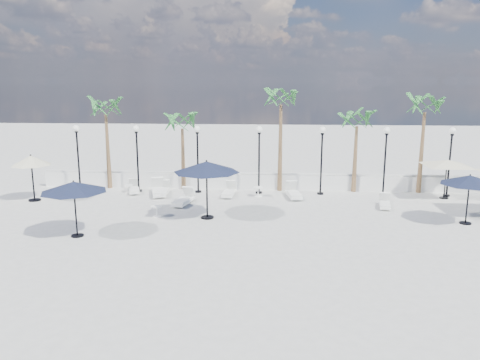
# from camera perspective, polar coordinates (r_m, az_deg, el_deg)

# --- Properties ---
(ground) EXTENTS (100.00, 100.00, 0.00)m
(ground) POSITION_cam_1_polar(r_m,az_deg,el_deg) (20.60, 1.79, -5.86)
(ground) COLOR #9B9B96
(ground) RESTS_ON ground
(balustrade) EXTENTS (26.00, 0.30, 1.01)m
(balustrade) POSITION_cam_1_polar(r_m,az_deg,el_deg) (27.73, 2.37, -0.20)
(balustrade) COLOR silver
(balustrade) RESTS_ON ground
(lamppost_0) EXTENTS (0.36, 0.36, 3.84)m
(lamppost_0) POSITION_cam_1_polar(r_m,az_deg,el_deg) (28.64, -19.20, 3.65)
(lamppost_0) COLOR black
(lamppost_0) RESTS_ON ground
(lamppost_1) EXTENTS (0.36, 0.36, 3.84)m
(lamppost_1) POSITION_cam_1_polar(r_m,az_deg,el_deg) (27.47, -12.44, 3.70)
(lamppost_1) COLOR black
(lamppost_1) RESTS_ON ground
(lamppost_2) EXTENTS (0.36, 0.36, 3.84)m
(lamppost_2) POSITION_cam_1_polar(r_m,az_deg,el_deg) (26.70, -5.20, 3.71)
(lamppost_2) COLOR black
(lamppost_2) RESTS_ON ground
(lamppost_3) EXTENTS (0.36, 0.36, 3.84)m
(lamppost_3) POSITION_cam_1_polar(r_m,az_deg,el_deg) (26.38, 2.34, 3.65)
(lamppost_3) COLOR black
(lamppost_3) RESTS_ON ground
(lamppost_4) EXTENTS (0.36, 0.36, 3.84)m
(lamppost_4) POSITION_cam_1_polar(r_m,az_deg,el_deg) (26.53, 9.94, 3.52)
(lamppost_4) COLOR black
(lamppost_4) RESTS_ON ground
(lamppost_5) EXTENTS (0.36, 0.36, 3.84)m
(lamppost_5) POSITION_cam_1_polar(r_m,az_deg,el_deg) (27.12, 17.32, 3.34)
(lamppost_5) COLOR black
(lamppost_5) RESTS_ON ground
(lamppost_6) EXTENTS (0.36, 0.36, 3.84)m
(lamppost_6) POSITION_cam_1_polar(r_m,az_deg,el_deg) (28.14, 24.28, 3.12)
(lamppost_6) COLOR black
(lamppost_6) RESTS_ON ground
(palm_0) EXTENTS (2.60, 2.60, 5.50)m
(palm_0) POSITION_cam_1_polar(r_m,az_deg,el_deg) (28.64, -16.06, 7.96)
(palm_0) COLOR brown
(palm_0) RESTS_ON ground
(palm_1) EXTENTS (2.60, 2.60, 4.70)m
(palm_1) POSITION_cam_1_polar(r_m,az_deg,el_deg) (27.51, -7.06, 6.56)
(palm_1) COLOR brown
(palm_1) RESTS_ON ground
(palm_2) EXTENTS (2.60, 2.60, 6.10)m
(palm_2) POSITION_cam_1_polar(r_m,az_deg,el_deg) (26.93, 5.03, 9.39)
(palm_2) COLOR brown
(palm_2) RESTS_ON ground
(palm_3) EXTENTS (2.60, 2.60, 4.90)m
(palm_3) POSITION_cam_1_polar(r_m,az_deg,el_deg) (27.43, 14.06, 6.68)
(palm_3) COLOR brown
(palm_3) RESTS_ON ground
(palm_4) EXTENTS (2.60, 2.60, 5.70)m
(palm_4) POSITION_cam_1_polar(r_m,az_deg,el_deg) (28.26, 21.61, 7.94)
(palm_4) COLOR brown
(palm_4) RESTS_ON ground
(lounger_0) EXTENTS (1.08, 1.85, 0.66)m
(lounger_0) POSITION_cam_1_polar(r_m,az_deg,el_deg) (27.67, -12.78, -1.04)
(lounger_0) COLOR white
(lounger_0) RESTS_ON ground
(lounger_1) EXTENTS (0.63, 1.73, 0.64)m
(lounger_1) POSITION_cam_1_polar(r_m,az_deg,el_deg) (27.04, -9.28, -1.21)
(lounger_1) COLOR white
(lounger_1) RESTS_ON ground
(lounger_2) EXTENTS (0.99, 2.04, 0.73)m
(lounger_2) POSITION_cam_1_polar(r_m,az_deg,el_deg) (24.57, -6.88, -2.40)
(lounger_2) COLOR white
(lounger_2) RESTS_ON ground
(lounger_3) EXTENTS (1.30, 2.27, 0.81)m
(lounger_3) POSITION_cam_1_polar(r_m,az_deg,el_deg) (26.76, -9.93, -1.25)
(lounger_3) COLOR white
(lounger_3) RESTS_ON ground
(lounger_4) EXTENTS (0.94, 2.06, 0.75)m
(lounger_4) POSITION_cam_1_polar(r_m,az_deg,el_deg) (25.95, 6.55, -1.61)
(lounger_4) COLOR white
(lounger_4) RESTS_ON ground
(lounger_5) EXTENTS (0.76, 1.89, 0.69)m
(lounger_5) POSITION_cam_1_polar(r_m,az_deg,el_deg) (26.17, -1.35, -1.46)
(lounger_5) COLOR white
(lounger_5) RESTS_ON ground
(lounger_6) EXTENTS (0.81, 1.68, 0.60)m
(lounger_6) POSITION_cam_1_polar(r_m,az_deg,el_deg) (24.90, 17.24, -2.77)
(lounger_6) COLOR white
(lounger_6) RESTS_ON ground
(side_table_0) EXTENTS (0.54, 0.54, 0.53)m
(side_table_0) POSITION_cam_1_polar(r_m,az_deg,el_deg) (22.47, -10.11, -3.67)
(side_table_0) COLOR white
(side_table_0) RESTS_ON ground
(side_table_1) EXTENTS (0.45, 0.45, 0.44)m
(side_table_1) POSITION_cam_1_polar(r_m,az_deg,el_deg) (27.73, -13.39, -0.95)
(side_table_1) COLOR white
(side_table_1) RESTS_ON ground
(side_table_2) EXTENTS (0.55, 0.55, 0.54)m
(side_table_2) POSITION_cam_1_polar(r_m,az_deg,el_deg) (25.99, 2.22, -1.34)
(side_table_2) COLOR white
(side_table_2) RESTS_ON ground
(parasol_navy_left) EXTENTS (2.69, 2.69, 2.37)m
(parasol_navy_left) POSITION_cam_1_polar(r_m,az_deg,el_deg) (20.13, -19.61, -0.82)
(parasol_navy_left) COLOR black
(parasol_navy_left) RESTS_ON ground
(parasol_navy_mid) EXTENTS (3.09, 3.09, 2.77)m
(parasol_navy_mid) POSITION_cam_1_polar(r_m,az_deg,el_deg) (21.53, -4.10, 1.57)
(parasol_navy_mid) COLOR black
(parasol_navy_mid) RESTS_ON ground
(parasol_navy_right) EXTENTS (2.55, 2.55, 2.29)m
(parasol_navy_right) POSITION_cam_1_polar(r_m,az_deg,el_deg) (23.05, 26.21, -0.02)
(parasol_navy_right) COLOR black
(parasol_navy_right) RESTS_ON ground
(parasol_cream_sq_a) EXTENTS (4.67, 4.67, 2.30)m
(parasol_cream_sq_a) POSITION_cam_1_polar(r_m,az_deg,el_deg) (27.62, 23.95, 2.22)
(parasol_cream_sq_a) COLOR black
(parasol_cream_sq_a) RESTS_ON ground
(parasol_cream_small) EXTENTS (2.05, 2.05, 2.52)m
(parasol_cream_small) POSITION_cam_1_polar(r_m,az_deg,el_deg) (27.10, -24.12, 2.11)
(parasol_cream_small) COLOR black
(parasol_cream_small) RESTS_ON ground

